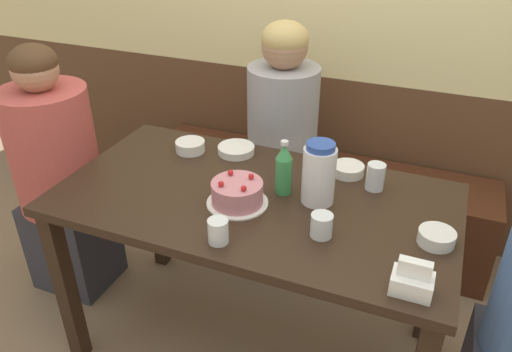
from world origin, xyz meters
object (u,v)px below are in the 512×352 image
glass_water_tall (375,177)px  person_pale_blue_shirt (59,178)px  water_pitcher (319,174)px  bowl_sauce_shallow (348,170)px  napkin_holder (412,281)px  bench_seat (313,201)px  soju_bottle (284,169)px  person_teal_shirt (282,154)px  glass_tumbler_short (219,231)px  bowl_rice_small (437,237)px  birthday_cake (237,193)px  glass_shot_small (322,225)px  bowl_soup_white (236,150)px  bowl_side_dish (190,146)px

glass_water_tall → person_pale_blue_shirt: size_ratio=0.08×
water_pitcher → bowl_sauce_shallow: (0.05, 0.22, -0.09)m
napkin_holder → person_pale_blue_shirt: person_pale_blue_shirt is taller
bench_seat → soju_bottle: (0.09, -0.77, 0.62)m
water_pitcher → soju_bottle: (-0.13, 0.01, -0.01)m
person_teal_shirt → person_pale_blue_shirt: person_teal_shirt is taller
glass_tumbler_short → person_teal_shirt: (-0.12, 0.92, -0.20)m
bowl_rice_small → water_pitcher: bearing=167.2°
birthday_cake → glass_shot_small: 0.32m
birthday_cake → glass_tumbler_short: size_ratio=2.70×
glass_tumbler_short → glass_shot_small: size_ratio=1.03×
bowl_sauce_shallow → person_teal_shirt: size_ratio=0.10×
soju_bottle → glass_water_tall: soju_bottle is taller
glass_shot_small → person_pale_blue_shirt: size_ratio=0.07×
birthday_cake → person_teal_shirt: bearing=97.0°
birthday_cake → bench_seat: bearing=87.8°
glass_shot_small → person_teal_shirt: person_teal_shirt is taller
bowl_sauce_shallow → glass_water_tall: bearing=-30.6°
bowl_sauce_shallow → person_teal_shirt: bearing=137.5°
birthday_cake → person_teal_shirt: person_teal_shirt is taller
bowl_sauce_shallow → glass_shot_small: bearing=-88.2°
bowl_rice_small → glass_water_tall: glass_water_tall is taller
napkin_holder → bowl_sauce_shallow: size_ratio=0.90×
birthday_cake → bowl_soup_white: (-0.16, 0.34, -0.03)m
bowl_rice_small → birthday_cake: bearing=-177.4°
bowl_soup_white → bowl_sauce_shallow: 0.46m
bowl_sauce_shallow → soju_bottle: bearing=-130.3°
person_pale_blue_shirt → birthday_cake: bearing=-7.7°
person_teal_shirt → bowl_soup_white: bearing=-11.4°
bench_seat → bowl_soup_white: bearing=-109.1°
soju_bottle → bowl_sauce_shallow: size_ratio=1.67×
bowl_sauce_shallow → glass_tumbler_short: glass_tumbler_short is taller
bowl_rice_small → person_pale_blue_shirt: 1.59m
bench_seat → bowl_soup_white: size_ratio=12.05×
bowl_sauce_shallow → glass_shot_small: glass_shot_small is taller
glass_shot_small → bowl_rice_small: bearing=15.9°
bench_seat → bowl_soup_white: 0.80m
napkin_holder → bowl_rice_small: napkin_holder is taller
water_pitcher → glass_tumbler_short: 0.40m
birthday_cake → bowl_soup_white: birthday_cake is taller
bowl_sauce_shallow → person_pale_blue_shirt: size_ratio=0.10×
water_pitcher → glass_shot_small: bearing=-70.2°
bowl_side_dish → glass_water_tall: 0.76m
bench_seat → soju_bottle: 0.99m
soju_bottle → bowl_rice_small: 0.55m
glass_tumbler_short → bowl_rice_small: bearing=21.9°
bowl_sauce_shallow → napkin_holder: bearing=-61.5°
glass_shot_small → bowl_soup_white: bearing=139.4°
water_pitcher → person_teal_shirt: person_teal_shirt is taller
water_pitcher → napkin_holder: (0.36, -0.34, -0.07)m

